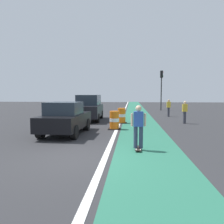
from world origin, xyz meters
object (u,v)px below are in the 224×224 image
(pedestrian_waiting, at_px, (169,107))
(skateboarder_on_lane, at_px, (138,126))
(parked_suv_second, at_px, (89,107))
(traffic_light_corner, at_px, (161,83))
(parked_sedan_nearest, at_px, (65,118))
(pedestrian_crossing, at_px, (185,112))
(traffic_barrel_front, at_px, (114,120))
(traffic_barrel_mid, at_px, (122,116))

(pedestrian_waiting, bearing_deg, skateboarder_on_lane, -104.45)
(parked_suv_second, xyz_separation_m, pedestrian_waiting, (6.84, 3.49, -0.17))
(skateboarder_on_lane, height_order, traffic_light_corner, traffic_light_corner)
(parked_suv_second, bearing_deg, parked_sedan_nearest, -90.73)
(skateboarder_on_lane, xyz_separation_m, pedestrian_crossing, (3.53, 7.69, -0.05))
(traffic_barrel_front, height_order, traffic_barrel_mid, same)
(traffic_light_corner, bearing_deg, skateboarder_on_lane, -99.96)
(traffic_barrel_front, relative_size, traffic_light_corner, 0.21)
(traffic_barrel_front, bearing_deg, pedestrian_crossing, 31.29)
(parked_sedan_nearest, xyz_separation_m, pedestrian_waiting, (6.92, 9.54, 0.03))
(pedestrian_waiting, bearing_deg, parked_suv_second, -152.98)
(parked_sedan_nearest, distance_m, traffic_barrel_front, 3.07)
(traffic_barrel_mid, relative_size, traffic_light_corner, 0.21)
(parked_suv_second, relative_size, traffic_barrel_mid, 4.29)
(skateboarder_on_lane, height_order, traffic_barrel_mid, skateboarder_on_lane)
(traffic_barrel_front, distance_m, pedestrian_crossing, 5.64)
(parked_suv_second, height_order, pedestrian_crossing, parked_suv_second)
(skateboarder_on_lane, xyz_separation_m, traffic_light_corner, (3.58, 20.39, 2.59))
(pedestrian_waiting, bearing_deg, traffic_light_corner, 87.32)
(traffic_barrel_front, bearing_deg, pedestrian_waiting, 59.76)
(skateboarder_on_lane, relative_size, pedestrian_waiting, 1.05)
(parked_sedan_nearest, height_order, traffic_barrel_mid, parked_sedan_nearest)
(traffic_barrel_mid, xyz_separation_m, pedestrian_waiting, (4.17, 4.94, 0.33))
(traffic_barrel_mid, bearing_deg, traffic_light_corner, 70.54)
(skateboarder_on_lane, relative_size, parked_sedan_nearest, 0.41)
(parked_suv_second, bearing_deg, skateboarder_on_lane, -67.96)
(parked_sedan_nearest, bearing_deg, skateboarder_on_lane, -38.17)
(pedestrian_crossing, bearing_deg, parked_sedan_nearest, -146.63)
(parked_sedan_nearest, bearing_deg, traffic_barrel_mid, 59.22)
(parked_sedan_nearest, relative_size, pedestrian_waiting, 2.57)
(parked_suv_second, distance_m, traffic_barrel_front, 4.85)
(traffic_barrel_front, relative_size, pedestrian_waiting, 0.68)
(traffic_light_corner, relative_size, pedestrian_crossing, 3.17)
(parked_sedan_nearest, height_order, traffic_light_corner, traffic_light_corner)
(parked_sedan_nearest, xyz_separation_m, traffic_barrel_mid, (2.75, 4.61, -0.30))
(traffic_barrel_front, bearing_deg, parked_sedan_nearest, -142.79)
(parked_suv_second, distance_m, traffic_barrel_mid, 3.08)
(parked_sedan_nearest, xyz_separation_m, traffic_light_corner, (7.29, 17.47, 2.67))
(traffic_barrel_mid, bearing_deg, pedestrian_waiting, 49.78)
(traffic_barrel_front, bearing_deg, skateboarder_on_lane, -74.98)
(traffic_barrel_front, relative_size, traffic_barrel_mid, 1.00)
(parked_sedan_nearest, distance_m, pedestrian_waiting, 11.79)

